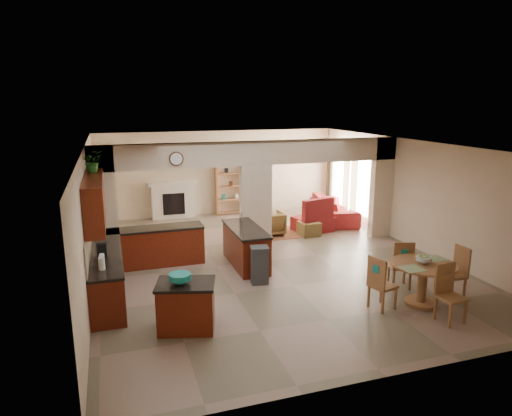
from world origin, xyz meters
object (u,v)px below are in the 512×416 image
object	(u,v)px
kitchen_island	(186,306)
armchair	(271,223)
dining_table	(423,278)
sofa	(334,209)

from	to	relation	value
kitchen_island	armchair	size ratio (longest dim) A/B	1.53
kitchen_island	armchair	xyz separation A→B (m)	(3.24, 4.82, -0.09)
armchair	kitchen_island	bearing A→B (deg)	55.03
dining_table	sofa	bearing A→B (deg)	77.76
dining_table	kitchen_island	bearing A→B (deg)	174.57
kitchen_island	dining_table	world-z (taller)	kitchen_island
dining_table	armchair	size ratio (longest dim) A/B	1.64
sofa	dining_table	bearing A→B (deg)	179.59
kitchen_island	dining_table	distance (m)	4.42
kitchen_island	dining_table	size ratio (longest dim) A/B	0.93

